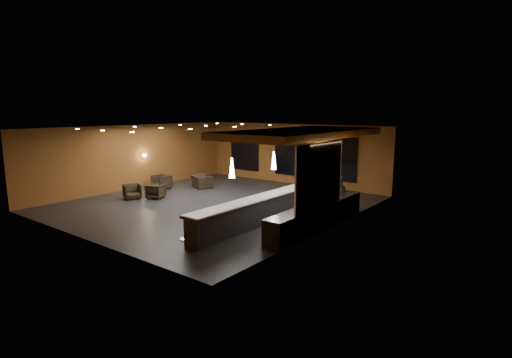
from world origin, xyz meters
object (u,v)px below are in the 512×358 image
Objects in this scene: pendant_0 at (232,168)px; armchair_a at (132,191)px; bar_stool_5 at (282,196)px; armchair_d at (201,182)px; armchair_c at (162,182)px; prep_counter at (318,216)px; pendant_1 at (274,161)px; staff_a at (313,191)px; bar_stool_1 at (212,219)px; bar_stool_3 at (253,206)px; staff_b at (334,190)px; armchair_b at (156,191)px; bar_stool_2 at (229,212)px; staff_c at (338,194)px; bar_stool_6 at (297,191)px; column at (323,164)px; bar_stool_4 at (268,200)px; pendant_2 at (306,155)px; bar_stool_0 at (186,224)px; bar_counter at (266,209)px.

armchair_a is (-7.58, 1.25, -1.99)m from pendant_0.
armchair_d is at bearing 171.44° from bar_stool_5.
pendant_0 is 8.88m from armchair_d.
armchair_d is (1.53, 1.55, -0.04)m from armchair_c.
pendant_0 is at bearing -128.66° from prep_counter.
staff_a is at bearing 68.06° from pendant_1.
bar_stool_1 is (-0.77, -2.71, -1.89)m from pendant_1.
bar_stool_3 is (-0.66, 2.05, -1.84)m from pendant_0.
bar_stool_1 is at bearing -92.86° from bar_stool_3.
armchair_a is (-8.75, -4.19, -0.50)m from staff_b.
staff_b is 8.64m from armchair_b.
staff_a is at bearing -165.40° from armchair_d.
pendant_1 is at bearing -102.80° from staff_a.
bar_stool_1 is at bearing -83.25° from bar_stool_2.
bar_stool_1 is at bearing -164.83° from pendant_0.
staff_c reaches higher than bar_stool_6.
column is 5.97m from bar_stool_2.
staff_c is 10.08m from armchair_c.
pendant_1 reaches higher than bar_stool_1.
staff_a is 1.94m from bar_stool_4.
staff_c reaches higher than prep_counter.
staff_b is at bearing -41.03° from armchair_a.
bar_stool_1 is at bearing -90.22° from bar_stool_6.
staff_b reaches higher than staff_c.
bar_stool_3 is at bearing -87.27° from bar_stool_4.
pendant_2 is 0.38× the size of staff_a.
pendant_1 is at bearing 90.00° from pendant_0.
pendant_0 reaches higher than staff_b.
armchair_c is (-9.99, -1.26, -0.41)m from staff_c.
bar_stool_6 is at bearing 145.63° from staff_c.
bar_stool_6 is at bearing 151.64° from staff_a.
pendant_1 is 0.94× the size of bar_stool_2.
column is 5.00× the size of pendant_2.
staff_c reaches higher than bar_stool_0.
armchair_b is (-7.92, -3.42, -0.50)m from staff_b.
bar_stool_2 is 1.24m from bar_stool_3.
prep_counter is at bearing -51.34° from pendant_2.
pendant_2 is (0.00, -1.60, 0.60)m from column.
bar_stool_0 is (6.75, -2.67, 0.18)m from armchair_a.
staff_b is 2.00× the size of bar_stool_4.
bar_stool_6 is (-2.75, 3.00, 0.12)m from prep_counter.
bar_stool_2 is at bearing -98.83° from column.
column is at bearing 81.75° from bar_stool_3.
bar_counter is 7.62m from armchair_a.
column is at bearing 90.00° from bar_counter.
armchair_a is (-8.32, -3.11, -0.56)m from staff_a.
staff_b reaches higher than bar_stool_0.
prep_counter is 8.57× the size of pendant_2.
pendant_0 is 2.50m from pendant_1.
armchair_c is 7.91m from bar_stool_3.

